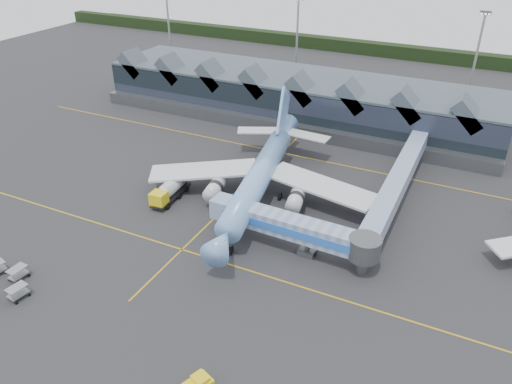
% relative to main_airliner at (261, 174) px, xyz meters
% --- Properties ---
extents(ground, '(260.00, 260.00, 0.00)m').
position_rel_main_airliner_xyz_m(ground, '(-3.59, -10.68, -4.26)').
color(ground, '#2D2C2F').
rests_on(ground, ground).
extents(taxi_stripes, '(120.00, 60.00, 0.01)m').
position_rel_main_airliner_xyz_m(taxi_stripes, '(-3.59, -0.68, -4.25)').
color(taxi_stripes, '#C19416').
rests_on(taxi_stripes, ground).
extents(tree_line_far, '(260.00, 4.00, 4.00)m').
position_rel_main_airliner_xyz_m(tree_line_far, '(-3.59, 99.32, -2.26)').
color(tree_line_far, black).
rests_on(tree_line_far, ground).
extents(terminal, '(90.00, 22.25, 12.52)m').
position_rel_main_airliner_xyz_m(terminal, '(-8.66, 36.67, 0.62)').
color(terminal, black).
rests_on(terminal, ground).
extents(light_masts, '(132.40, 42.56, 22.45)m').
position_rel_main_airliner_xyz_m(light_masts, '(17.41, 52.12, 8.23)').
color(light_masts, '#92959A').
rests_on(light_masts, ground).
extents(main_airliner, '(38.57, 44.92, 14.49)m').
position_rel_main_airliner_xyz_m(main_airliner, '(0.00, 0.00, 0.00)').
color(main_airliner, '#6792D2').
rests_on(main_airliner, ground).
extents(jet_bridge, '(25.39, 4.60, 5.48)m').
position_rel_main_airliner_xyz_m(jet_bridge, '(11.84, -11.80, -0.54)').
color(jet_bridge, '#6D89B6').
rests_on(jet_bridge, ground).
extents(fuel_truck, '(3.35, 10.05, 3.35)m').
position_rel_main_airliner_xyz_m(fuel_truck, '(-13.22, -7.07, -2.38)').
color(fuel_truck, black).
rests_on(fuel_truck, ground).
extents(baggage_carts, '(8.55, 8.18, 1.70)m').
position_rel_main_airliner_xyz_m(baggage_carts, '(-19.42, -35.74, -3.30)').
color(baggage_carts, gray).
rests_on(baggage_carts, ground).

